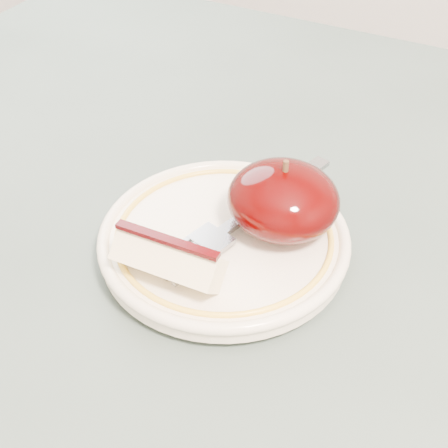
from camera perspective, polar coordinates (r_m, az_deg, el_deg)
The scene contains 5 objects.
table at distance 0.51m, azimuth -2.45°, elevation -11.71°, with size 0.90×0.90×0.75m.
plate at distance 0.45m, azimuth -0.00°, elevation -1.36°, with size 0.18×0.18×0.02m.
apple_half at distance 0.44m, azimuth 5.43°, elevation 2.23°, with size 0.08×0.08×0.06m.
apple_wedge at distance 0.40m, azimuth -5.12°, elevation -3.21°, with size 0.07×0.03×0.03m.
fork at distance 0.45m, azimuth 2.02°, elevation 0.81°, with size 0.07×0.18×0.00m.
Camera 1 is at (0.16, -0.26, 1.06)m, focal length 50.00 mm.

